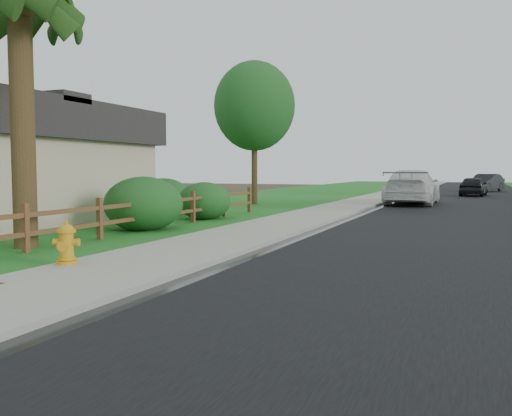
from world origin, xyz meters
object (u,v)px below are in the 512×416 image
at_px(ranch_fence, 128,214).
at_px(fire_hydrant, 66,244).
at_px(dark_car_mid, 473,186).
at_px(white_suv, 412,187).

distance_m(ranch_fence, fire_hydrant, 4.93).
bearing_deg(fire_hydrant, dark_car_mid, 78.55).
bearing_deg(fire_hydrant, white_suv, 80.20).
bearing_deg(dark_car_mid, fire_hydrant, 84.20).
xyz_separation_m(fire_hydrant, white_suv, (3.70, 21.40, 0.44)).
height_order(ranch_fence, dark_car_mid, dark_car_mid).
xyz_separation_m(white_suv, dark_car_mid, (2.89, 11.11, -0.21)).
xyz_separation_m(ranch_fence, dark_car_mid, (8.49, 27.97, 0.08)).
height_order(ranch_fence, fire_hydrant, ranch_fence).
relative_size(ranch_fence, fire_hydrant, 21.50).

